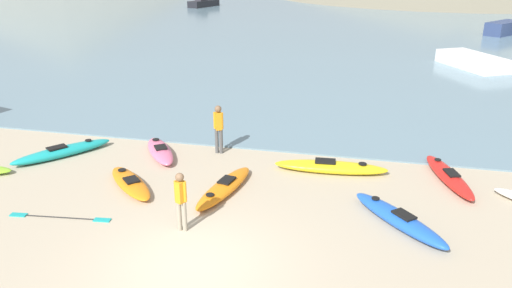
% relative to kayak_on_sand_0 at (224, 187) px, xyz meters
% --- Properties ---
extents(ground_plane, '(400.00, 400.00, 0.00)m').
position_rel_kayak_on_sand_0_xyz_m(ground_plane, '(0.36, -3.71, -0.15)').
color(ground_plane, tan).
extents(bay_water, '(160.00, 70.00, 0.06)m').
position_rel_kayak_on_sand_0_xyz_m(bay_water, '(0.36, 38.46, -0.12)').
color(bay_water, slate).
rests_on(bay_water, ground_plane).
extents(kayak_on_sand_0, '(1.25, 3.20, 0.35)m').
position_rel_kayak_on_sand_0_xyz_m(kayak_on_sand_0, '(0.00, 0.00, 0.00)').
color(kayak_on_sand_0, orange).
rests_on(kayak_on_sand_0, ground_plane).
extents(kayak_on_sand_2, '(2.54, 3.16, 0.40)m').
position_rel_kayak_on_sand_0_xyz_m(kayak_on_sand_2, '(-6.23, 1.38, 0.03)').
color(kayak_on_sand_2, teal).
rests_on(kayak_on_sand_2, ground_plane).
extents(kayak_on_sand_3, '(2.65, 2.85, 0.41)m').
position_rel_kayak_on_sand_0_xyz_m(kayak_on_sand_3, '(4.91, -0.80, 0.03)').
color(kayak_on_sand_3, blue).
rests_on(kayak_on_sand_3, ground_plane).
extents(kayak_on_sand_5, '(3.63, 0.98, 0.40)m').
position_rel_kayak_on_sand_0_xyz_m(kayak_on_sand_5, '(2.90, 2.16, 0.02)').
color(kayak_on_sand_5, yellow).
rests_on(kayak_on_sand_5, ground_plane).
extents(kayak_on_sand_6, '(1.49, 3.30, 0.39)m').
position_rel_kayak_on_sand_0_xyz_m(kayak_on_sand_6, '(6.50, 2.29, 0.02)').
color(kayak_on_sand_6, red).
rests_on(kayak_on_sand_6, ground_plane).
extents(kayak_on_sand_7, '(2.07, 2.56, 0.38)m').
position_rel_kayak_on_sand_0_xyz_m(kayak_on_sand_7, '(-2.98, 2.22, 0.02)').
color(kayak_on_sand_7, '#E5668C').
rests_on(kayak_on_sand_7, ground_plane).
extents(kayak_on_sand_8, '(2.43, 2.41, 0.32)m').
position_rel_kayak_on_sand_0_xyz_m(kayak_on_sand_8, '(-2.84, -0.31, -0.02)').
color(kayak_on_sand_8, orange).
rests_on(kayak_on_sand_8, ground_plane).
extents(person_near_foreground, '(0.32, 0.27, 1.59)m').
position_rel_kayak_on_sand_0_xyz_m(person_near_foreground, '(-0.42, -2.31, 0.75)').
color(person_near_foreground, gray).
rests_on(person_near_foreground, ground_plane).
extents(person_near_waterline, '(0.35, 0.30, 1.73)m').
position_rel_kayak_on_sand_0_xyz_m(person_near_waterline, '(-1.06, 2.93, 0.84)').
color(person_near_waterline, '#4C4C4C').
rests_on(person_near_waterline, ground_plane).
extents(moored_boat_2, '(4.06, 5.05, 0.77)m').
position_rel_kayak_on_sand_0_xyz_m(moored_boat_2, '(9.90, 19.66, 0.29)').
color(moored_boat_2, white).
rests_on(moored_boat_2, bay_water).
extents(moored_boat_3, '(3.59, 4.03, 1.09)m').
position_rel_kayak_on_sand_0_xyz_m(moored_boat_3, '(14.65, 34.27, 0.45)').
color(moored_boat_3, navy).
rests_on(moored_boat_3, bay_water).
extents(moored_boat_4, '(3.07, 4.99, 1.37)m').
position_rel_kayak_on_sand_0_xyz_m(moored_boat_4, '(-17.99, 50.98, 0.38)').
color(moored_boat_4, black).
rests_on(moored_boat_4, bay_water).
extents(loose_paddle, '(2.78, 0.49, 0.03)m').
position_rel_kayak_on_sand_0_xyz_m(loose_paddle, '(-3.82, -2.46, -0.14)').
color(loose_paddle, black).
rests_on(loose_paddle, ground_plane).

